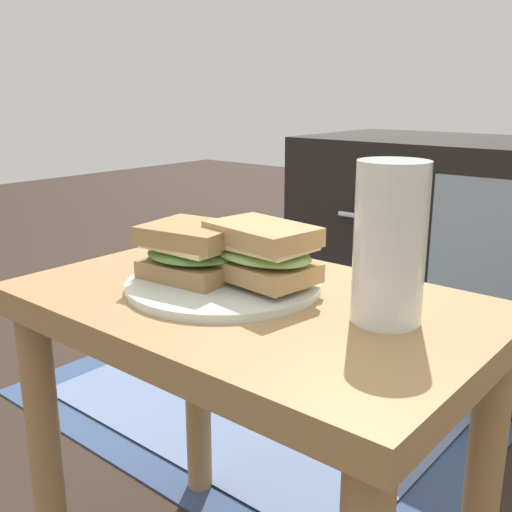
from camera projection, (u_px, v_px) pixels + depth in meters
name	position (u px, v px, depth m)	size (l,w,h in m)	color
side_table	(251.00, 365.00, 0.74)	(0.56, 0.36, 0.46)	#A37A4C
tv_cabinet	(494.00, 261.00, 1.48)	(0.96, 0.46, 0.58)	black
area_rug	(266.00, 395.00, 1.41)	(1.01, 0.79, 0.01)	#384C72
plate	(226.00, 283.00, 0.74)	(0.24, 0.24, 0.01)	silver
sandwich_front	(193.00, 251.00, 0.75)	(0.13, 0.11, 0.07)	#9E7A4C
sandwich_back	(260.00, 251.00, 0.72)	(0.15, 0.10, 0.07)	tan
beer_glass	(389.00, 245.00, 0.61)	(0.07, 0.07, 0.17)	silver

